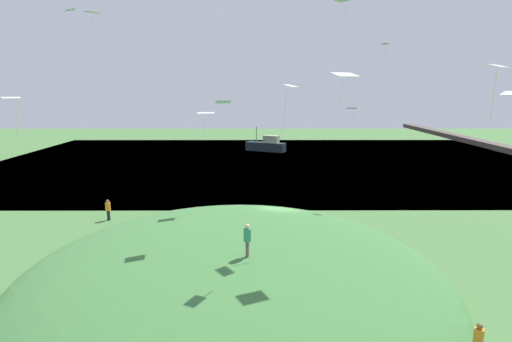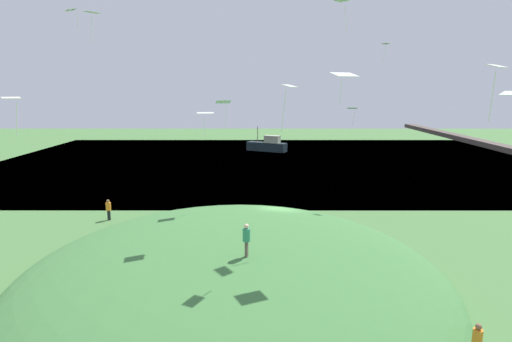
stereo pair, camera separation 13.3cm
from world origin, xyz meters
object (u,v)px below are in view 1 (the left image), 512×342
Objects in this scene: person_walking_path at (478,338)px; kite_0 at (385,45)px; kite_2 at (352,109)px; kite_11 at (71,10)px; person_watching_kites at (247,236)px; kite_3 at (343,2)px; kite_4 at (12,101)px; boat_on_lake at (267,145)px; kite_10 at (92,14)px; person_with_child at (108,207)px; kite_5 at (206,114)px; kite_9 at (290,90)px; kite_1 at (223,103)px; kite_6 at (345,75)px; kite_7 at (497,72)px.

person_walking_path is 24.17m from kite_0.
kite_11 is at bearing -72.63° from kite_2.
person_watching_kites is 13.85m from kite_3.
kite_0 reaches higher than kite_4.
person_walking_path is 0.81× the size of kite_4.
kite_3 is at bearing -60.17° from boat_on_lake.
kite_3 reaches higher than kite_10.
kite_5 reaches higher than person_with_child.
kite_4 is 10.03m from kite_5.
kite_0 is at bearing -169.33° from person_with_child.
kite_9 is at bearing 81.63° from kite_4.
person_walking_path is 0.94× the size of kite_3.
kite_2 is at bearing 170.73° from person_watching_kites.
person_watching_kites is at bearing 10.24° from kite_1.
boat_on_lake is 3.31× the size of kite_1.
kite_6 is 16.06m from kite_10.
person_walking_path is 10.13m from kite_7.
person_with_child is at bearing -132.52° from kite_9.
kite_10 is at bearing -68.15° from kite_0.
kite_10 reaches higher than kite_2.
person_watching_kites is at bearing 54.77° from kite_10.
kite_9 reaches higher than person_watching_kites.
kite_2 is 0.71× the size of kite_9.
kite_6 is at bearing -8.70° from kite_3.
kite_7 is (4.33, 9.19, 7.90)m from person_watching_kites.
kite_11 reaches higher than person_with_child.
kite_5 is at bearing 139.94° from person_with_child.
boat_on_lake is 4.74× the size of kite_0.
kite_9 is (0.12, 2.01, 7.22)m from person_watching_kites.
person_walking_path is (55.37, 6.63, 0.05)m from boat_on_lake.
kite_5 is at bearing -82.63° from kite_3.
kite_2 is at bearing -178.50° from kite_7.
kite_4 is 22.38m from kite_7.
kite_7 is 1.15× the size of kite_10.
kite_4 is at bearing 90.11° from person_with_child.
kite_9 is (2.10, 14.26, 0.53)m from kite_4.
kite_2 is (34.67, 6.23, 7.85)m from boat_on_lake.
kite_0 is at bearing 151.48° from kite_3.
kite_10 is at bearing 44.81° from kite_11.
kite_5 is (0.99, -7.66, -6.09)m from kite_3.
kite_7 is at bearing 56.06° from kite_5.
kite_6 reaches higher than kite_5.
kite_0 is 16.19m from kite_6.
kite_11 reaches higher than kite_10.
kite_2 is at bearing 137.30° from kite_5.
kite_0 reaches higher than person_watching_kites.
kite_4 is at bearing -29.57° from kite_10.
kite_2 is 13.13m from kite_3.
kite_6 is at bearing 65.92° from kite_10.
person_with_child is 21.89m from kite_2.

